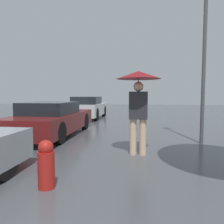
# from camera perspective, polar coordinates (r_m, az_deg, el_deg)

# --- Properties ---
(pedestrian) EXTENTS (1.02, 1.02, 1.93)m
(pedestrian) POSITION_cam_1_polar(r_m,az_deg,el_deg) (5.03, 6.92, 5.56)
(pedestrian) COLOR beige
(pedestrian) RESTS_ON ground_plane
(parked_car_middle) EXTENTS (1.72, 4.35, 1.15)m
(parked_car_middle) POSITION_cam_1_polar(r_m,az_deg,el_deg) (7.80, -15.31, -1.81)
(parked_car_middle) COLOR maroon
(parked_car_middle) RESTS_ON ground_plane
(parked_car_farthest) EXTENTS (1.72, 3.87, 1.27)m
(parked_car_farthest) POSITION_cam_1_polar(r_m,az_deg,el_deg) (13.02, -6.43, 1.09)
(parked_car_farthest) COLOR silver
(parked_car_farthest) RESTS_ON ground_plane
(street_lamp) EXTENTS (0.34, 0.34, 5.17)m
(street_lamp) POSITION_cam_1_polar(r_m,az_deg,el_deg) (7.00, 23.24, 22.07)
(street_lamp) COLOR #515456
(street_lamp) RESTS_ON ground_plane
(fire_hydrant) EXTENTS (0.25, 0.25, 0.73)m
(fire_hydrant) POSITION_cam_1_polar(r_m,az_deg,el_deg) (3.49, -16.83, -12.98)
(fire_hydrant) COLOR #B21E19
(fire_hydrant) RESTS_ON ground_plane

